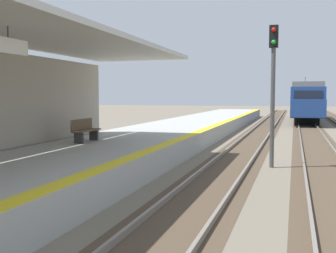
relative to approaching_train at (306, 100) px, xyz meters
name	(u,v)px	position (x,y,z in m)	size (l,w,h in m)	color
station_platform	(109,154)	(-7.80, -31.82, -1.73)	(5.00, 80.00, 0.91)	#A8A8A3
track_pair_nearest_platform	(239,155)	(-3.40, -27.82, -2.13)	(2.34, 120.00, 0.16)	#4C3D2D
track_pair_middle	(321,158)	(0.00, -27.82, -2.13)	(2.34, 120.00, 0.16)	#4C3D2D
approaching_train	(306,100)	(0.00, 0.00, 0.00)	(2.93, 19.60, 4.76)	navy
rail_signal_post	(273,81)	(-1.87, -30.45, 1.02)	(0.32, 0.34, 5.20)	#4C4C4C
platform_bench	(85,129)	(-8.74, -31.96, -0.80)	(0.45, 1.60, 0.88)	brown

